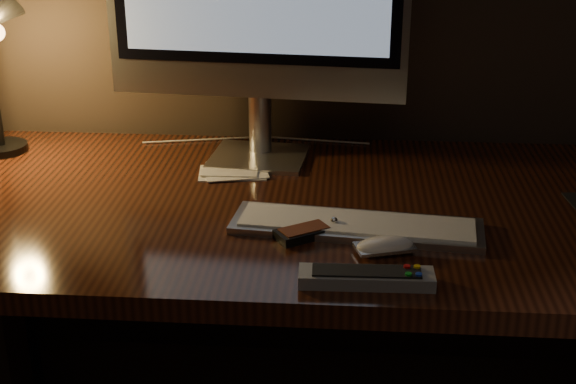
# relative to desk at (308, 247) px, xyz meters

# --- Properties ---
(desk) EXTENTS (1.60, 0.75, 0.75)m
(desk) POSITION_rel_desk_xyz_m (0.00, 0.00, 0.00)
(desk) COLOR #39190C
(desk) RESTS_ON ground
(keyboard) EXTENTS (0.44, 0.17, 0.02)m
(keyboard) POSITION_rel_desk_xyz_m (0.09, -0.19, 0.14)
(keyboard) COLOR silver
(keyboard) RESTS_ON desk
(mouse) EXTENTS (0.11, 0.08, 0.02)m
(mouse) POSITION_rel_desk_xyz_m (0.14, -0.27, 0.14)
(mouse) COLOR white
(mouse) RESTS_ON desk
(media_remote) EXTENTS (0.13, 0.11, 0.02)m
(media_remote) POSITION_rel_desk_xyz_m (0.02, -0.21, 0.14)
(media_remote) COLOR black
(media_remote) RESTS_ON desk
(tv_remote) EXTENTS (0.21, 0.06, 0.03)m
(tv_remote) POSITION_rel_desk_xyz_m (0.11, -0.38, 0.14)
(tv_remote) COLOR gray
(tv_remote) RESTS_ON desk
(papers) EXTENTS (0.15, 0.11, 0.01)m
(papers) POSITION_rel_desk_xyz_m (-0.16, 0.07, 0.13)
(papers) COLOR white
(papers) RESTS_ON desk
(cable) EXTENTS (0.51, 0.01, 0.00)m
(cable) POSITION_rel_desk_xyz_m (-0.13, 0.26, 0.13)
(cable) COLOR white
(cable) RESTS_ON desk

